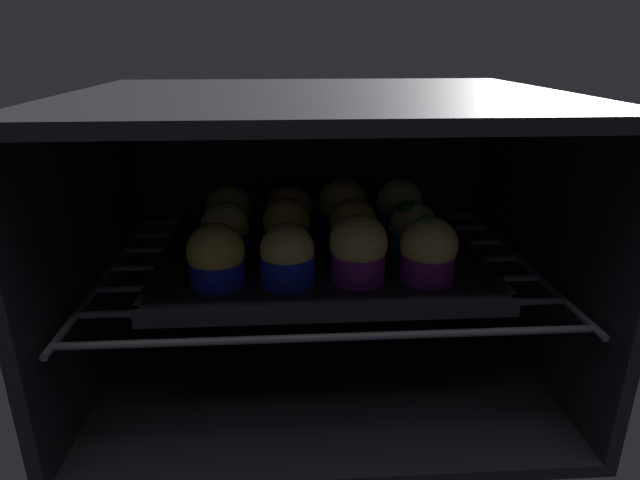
{
  "coord_description": "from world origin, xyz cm",
  "views": [
    {
      "loc": [
        -4.21,
        -43.67,
        41.21
      ],
      "look_at": [
        0.0,
        21.03,
        17.24
      ],
      "focal_mm": 30.34,
      "sensor_mm": 36.0,
      "label": 1
    }
  ],
  "objects": [
    {
      "name": "muffin_row1_col3",
      "position": [
        11.83,
        20.85,
        18.39
      ],
      "size": [
        6.18,
        6.18,
        7.19
      ],
      "color": "#0C8C84",
      "rests_on": "baking_tray"
    },
    {
      "name": "muffin_row2_col0",
      "position": [
        -12.25,
        29.43,
        18.49
      ],
      "size": [
        6.49,
        6.49,
        7.25
      ],
      "color": "#7A238C",
      "rests_on": "baking_tray"
    },
    {
      "name": "oven_cavity",
      "position": [
        0.0,
        26.25,
        17.0
      ],
      "size": [
        59.0,
        47.0,
        37.0
      ],
      "color": "black",
      "rests_on": "ground"
    },
    {
      "name": "muffin_row1_col2",
      "position": [
        4.3,
        21.16,
        18.52
      ],
      "size": [
        6.18,
        6.18,
        7.3
      ],
      "color": "#1928B7",
      "rests_on": "baking_tray"
    },
    {
      "name": "muffin_row2_col1",
      "position": [
        -3.76,
        28.77,
        18.45
      ],
      "size": [
        6.43,
        6.43,
        7.15
      ],
      "color": "#0C8C84",
      "rests_on": "baking_tray"
    },
    {
      "name": "muffin_row0_col3",
      "position": [
        11.85,
        12.67,
        18.73
      ],
      "size": [
        6.57,
        6.57,
        7.85
      ],
      "color": "#7A238C",
      "rests_on": "baking_tray"
    },
    {
      "name": "muffin_row1_col1",
      "position": [
        -4.27,
        21.2,
        18.78
      ],
      "size": [
        6.18,
        6.18,
        7.56
      ],
      "color": "#1928B7",
      "rests_on": "baking_tray"
    },
    {
      "name": "muffin_row0_col0",
      "position": [
        -12.22,
        13.07,
        18.48
      ],
      "size": [
        6.53,
        6.53,
        7.16
      ],
      "color": "#1928B7",
      "rests_on": "baking_tray"
    },
    {
      "name": "oven_rack",
      "position": [
        0.0,
        22.0,
        13.6
      ],
      "size": [
        54.8,
        42.0,
        0.8
      ],
      "color": "#51515B",
      "rests_on": "oven_cavity"
    },
    {
      "name": "muffin_row1_col0",
      "position": [
        -11.99,
        21.34,
        18.52
      ],
      "size": [
        6.18,
        6.18,
        7.19
      ],
      "color": "#7A238C",
      "rests_on": "baking_tray"
    },
    {
      "name": "baking_tray",
      "position": [
        0.0,
        21.03,
        14.68
      ],
      "size": [
        39.8,
        31.7,
        2.2
      ],
      "color": "black",
      "rests_on": "oven_rack"
    },
    {
      "name": "muffin_row0_col2",
      "position": [
        3.85,
        12.97,
        18.97
      ],
      "size": [
        6.64,
        6.64,
        7.93
      ],
      "color": "#7A238C",
      "rests_on": "baking_tray"
    },
    {
      "name": "muffin_row2_col3",
      "position": [
        11.79,
        29.19,
        18.89
      ],
      "size": [
        6.51,
        6.51,
        7.82
      ],
      "color": "#1928B7",
      "rests_on": "baking_tray"
    },
    {
      "name": "muffin_row0_col1",
      "position": [
        -4.22,
        12.81,
        18.4
      ],
      "size": [
        6.18,
        6.18,
        7.03
      ],
      "color": "#1928B7",
      "rests_on": "baking_tray"
    },
    {
      "name": "muffin_row2_col2",
      "position": [
        3.74,
        29.38,
        19.02
      ],
      "size": [
        6.7,
        6.7,
        8.3
      ],
      "color": "#1928B7",
      "rests_on": "baking_tray"
    }
  ]
}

